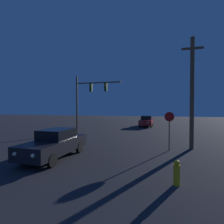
{
  "coord_description": "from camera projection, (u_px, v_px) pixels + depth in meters",
  "views": [
    {
      "loc": [
        3.6,
        0.78,
        2.84
      ],
      "look_at": [
        0.0,
        14.2,
        2.5
      ],
      "focal_mm": 28.0,
      "sensor_mm": 36.0,
      "label": 1
    }
  ],
  "objects": [
    {
      "name": "traffic_signal_mast",
      "position": [
        88.0,
        95.0,
        19.48
      ],
      "size": [
        5.23,
        0.3,
        6.35
      ],
      "color": "brown",
      "rests_on": "ground_plane"
    },
    {
      "name": "fire_hydrant",
      "position": [
        177.0,
        173.0,
        6.38
      ],
      "size": [
        0.24,
        0.24,
        0.93
      ],
      "color": "gold",
      "rests_on": "ground_plane"
    },
    {
      "name": "stop_sign",
      "position": [
        169.0,
        124.0,
        11.49
      ],
      "size": [
        0.62,
        0.07,
        2.57
      ],
      "color": "brown",
      "rests_on": "ground_plane"
    },
    {
      "name": "utility_pole",
      "position": [
        192.0,
        91.0,
        11.94
      ],
      "size": [
        1.39,
        0.28,
        7.66
      ],
      "color": "brown",
      "rests_on": "ground_plane"
    },
    {
      "name": "car_far",
      "position": [
        146.0,
        121.0,
        26.67
      ],
      "size": [
        1.93,
        4.77,
        1.61
      ],
      "rotation": [
        0.0,
        0.0,
        3.11
      ],
      "color": "#B21E1E",
      "rests_on": "ground_plane"
    },
    {
      "name": "car_near",
      "position": [
        55.0,
        143.0,
        9.96
      ],
      "size": [
        1.89,
        4.76,
        1.61
      ],
      "rotation": [
        0.0,
        0.0,
        3.12
      ],
      "color": "black",
      "rests_on": "ground_plane"
    }
  ]
}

